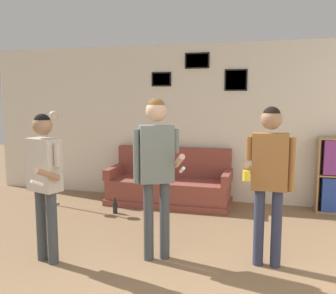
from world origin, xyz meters
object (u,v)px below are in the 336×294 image
person_watcher_holding_cup (270,170)px  person_player_foreground_center (156,161)px  couch (170,186)px  person_player_foreground_left (44,173)px  bottle_on_floor (115,207)px  floor_lamp (47,141)px

person_watcher_holding_cup → person_player_foreground_center: bearing=-173.2°
couch → person_player_foreground_center: bearing=-78.9°
couch → person_player_foreground_left: size_ratio=1.28×
person_player_foreground_center → bottle_on_floor: size_ratio=7.27×
bottle_on_floor → person_player_foreground_center: bearing=-52.3°
person_watcher_holding_cup → bottle_on_floor: size_ratio=6.93×
person_player_foreground_left → person_player_foreground_center: 1.20m
couch → person_player_foreground_center: (0.43, -2.19, 0.81)m
person_player_foreground_center → person_watcher_holding_cup: bearing=6.8°
couch → person_watcher_holding_cup: 2.71m
bottle_on_floor → couch: bearing=48.5°
floor_lamp → person_player_foreground_center: person_player_foreground_center is taller
person_player_foreground_center → floor_lamp: bearing=145.9°
couch → person_player_foreground_center: person_player_foreground_center is taller
floor_lamp → person_watcher_holding_cup: 3.84m
person_watcher_holding_cup → bottle_on_floor: person_watcher_holding_cup is taller
person_player_foreground_left → person_player_foreground_center: person_player_foreground_center is taller
couch → person_player_foreground_center: 2.38m
floor_lamp → person_player_foreground_center: bearing=-34.1°
couch → person_player_foreground_center: size_ratio=1.16×
couch → person_watcher_holding_cup: person_watcher_holding_cup is taller
person_player_foreground_center → bottle_on_floor: 2.07m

